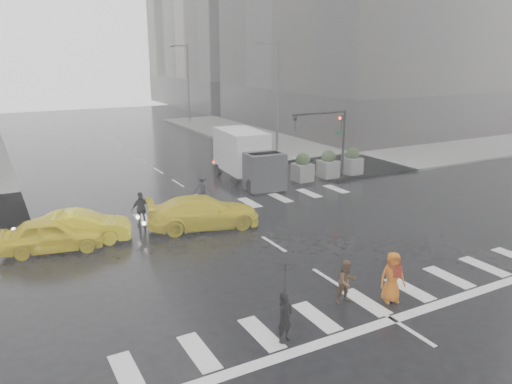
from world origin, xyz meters
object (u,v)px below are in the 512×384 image
pedestrian_orange (392,277)px  taxi_front (52,235)px  pedestrian_brown (347,282)px  traffic_signal_pole (331,131)px  taxi_mid (81,227)px  box_truck (247,156)px

pedestrian_orange → taxi_front: pedestrian_orange is taller
pedestrian_brown → traffic_signal_pole: bearing=58.6°
traffic_signal_pole → pedestrian_orange: bearing=-119.8°
taxi_front → pedestrian_brown: bearing=-129.3°
taxi_front → taxi_mid: 1.28m
traffic_signal_pole → box_truck: traffic_signal_pole is taller
pedestrian_orange → taxi_mid: bearing=148.2°
traffic_signal_pole → pedestrian_brown: bearing=-125.0°
taxi_mid → box_truck: 12.69m
box_truck → taxi_mid: bearing=-147.8°
traffic_signal_pole → pedestrian_brown: (-9.57, -13.68, -2.47)m
taxi_front → box_truck: (12.47, 6.17, 1.03)m
taxi_mid → pedestrian_brown: bearing=-129.9°
pedestrian_brown → taxi_mid: (-6.73, 9.93, -0.04)m
taxi_front → box_truck: bearing=-52.8°
taxi_front → box_truck: box_truck is taller
pedestrian_orange → taxi_mid: (-8.10, 10.60, -0.18)m
pedestrian_brown → pedestrian_orange: size_ratio=0.85×
pedestrian_brown → taxi_front: pedestrian_brown is taller
pedestrian_brown → taxi_front: size_ratio=0.36×
taxi_front → box_truck: size_ratio=0.68×
traffic_signal_pole → taxi_front: size_ratio=1.08×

